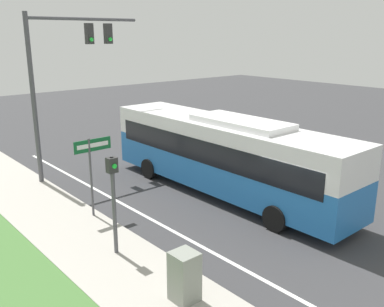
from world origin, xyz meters
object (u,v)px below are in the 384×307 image
(bus, at_px, (224,152))
(pedestrian_signal, at_px, (113,190))
(utility_cabinet, at_px, (184,277))
(street_sign, at_px, (92,162))
(signal_gantry, at_px, (64,65))

(bus, bearing_deg, pedestrian_signal, -165.50)
(bus, height_order, pedestrian_signal, bus)
(utility_cabinet, bearing_deg, pedestrian_signal, 90.34)
(bus, relative_size, street_sign, 3.95)
(pedestrian_signal, height_order, street_sign, pedestrian_signal)
(signal_gantry, xyz_separation_m, street_sign, (-1.44, -4.80, -2.99))
(signal_gantry, bearing_deg, street_sign, -106.67)
(bus, height_order, signal_gantry, signal_gantry)
(bus, bearing_deg, street_sign, 165.74)
(bus, height_order, utility_cabinet, bus)
(signal_gantry, distance_m, street_sign, 5.84)
(signal_gantry, distance_m, utility_cabinet, 11.90)
(utility_cabinet, bearing_deg, bus, 37.91)
(pedestrian_signal, relative_size, utility_cabinet, 2.41)
(bus, relative_size, signal_gantry, 1.61)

